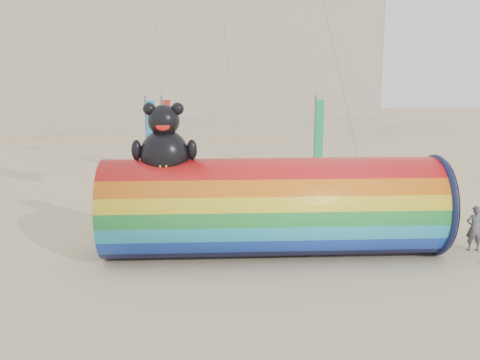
{
  "coord_description": "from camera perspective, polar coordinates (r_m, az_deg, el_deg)",
  "views": [
    {
      "loc": [
        -0.65,
        -19.96,
        6.78
      ],
      "look_at": [
        0.5,
        1.5,
        2.4
      ],
      "focal_mm": 40.0,
      "sensor_mm": 36.0,
      "label": 1
    }
  ],
  "objects": [
    {
      "name": "festival_banners",
      "position": [
        36.29,
        -3.0,
        4.95
      ],
      "size": [
        12.04,
        0.88,
        5.2
      ],
      "color": "#59595E",
      "rests_on": "ground"
    },
    {
      "name": "hotel_building",
      "position": [
        66.98,
        -13.24,
        14.25
      ],
      "size": [
        60.4,
        15.4,
        20.6
      ],
      "color": "#B7AD99",
      "rests_on": "ground"
    },
    {
      "name": "ground",
      "position": [
        21.09,
        -1.15,
        -7.23
      ],
      "size": [
        160.0,
        160.0,
        0.0
      ],
      "primitive_type": "plane",
      "color": "#CCB58C",
      "rests_on": "ground"
    },
    {
      "name": "kite_handler",
      "position": [
        22.38,
        23.73,
        -4.73
      ],
      "size": [
        0.67,
        0.46,
        1.79
      ],
      "primitive_type": "imported",
      "rotation": [
        0.0,
        0.0,
        3.1
      ],
      "color": "#56595E",
      "rests_on": "ground"
    },
    {
      "name": "windsock_assembly",
      "position": [
        19.94,
        3.51,
        -2.61
      ],
      "size": [
        12.56,
        3.83,
        5.79
      ],
      "color": "red",
      "rests_on": "ground"
    }
  ]
}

